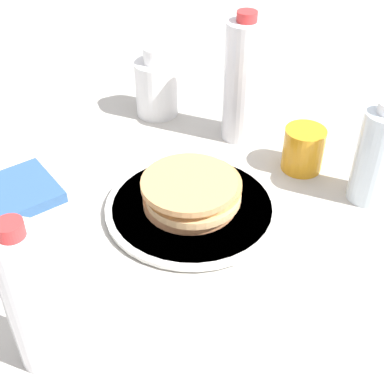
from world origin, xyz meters
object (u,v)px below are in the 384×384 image
(pancake_stack, at_px, (192,192))
(water_bottle_near, at_px, (243,81))
(cream_jug, at_px, (156,86))
(water_bottle_mid, at_px, (31,300))
(water_bottle_far, at_px, (376,156))
(plate, at_px, (192,207))
(juice_glass, at_px, (303,149))

(pancake_stack, bearing_deg, water_bottle_near, -149.84)
(cream_jug, distance_m, water_bottle_mid, 0.62)
(pancake_stack, relative_size, cream_jug, 1.15)
(pancake_stack, distance_m, water_bottle_far, 0.31)
(water_bottle_mid, bearing_deg, cream_jug, -137.76)
(plate, relative_size, water_bottle_near, 1.15)
(water_bottle_near, bearing_deg, cream_jug, -65.43)
(cream_jug, xyz_separation_m, water_bottle_mid, (0.46, 0.42, 0.04))
(water_bottle_near, relative_size, water_bottle_mid, 1.12)
(plate, height_order, pancake_stack, pancake_stack)
(plate, distance_m, water_bottle_far, 0.32)
(cream_jug, xyz_separation_m, water_bottle_far, (-0.13, 0.46, 0.02))
(juice_glass, xyz_separation_m, water_bottle_near, (0.02, -0.15, 0.08))
(juice_glass, bearing_deg, pancake_stack, -6.66)
(pancake_stack, height_order, water_bottle_near, water_bottle_near)
(plate, height_order, water_bottle_mid, water_bottle_mid)
(water_bottle_near, bearing_deg, water_bottle_far, 99.01)
(juice_glass, height_order, water_bottle_near, water_bottle_near)
(plate, height_order, water_bottle_far, water_bottle_far)
(pancake_stack, bearing_deg, juice_glass, 173.34)
(pancake_stack, distance_m, juice_glass, 0.24)
(plate, distance_m, water_bottle_mid, 0.35)
(plate, distance_m, pancake_stack, 0.03)
(pancake_stack, relative_size, water_bottle_mid, 0.76)
(juice_glass, xyz_separation_m, cream_jug, (0.10, -0.33, 0.02))
(water_bottle_near, bearing_deg, juice_glass, 96.40)
(cream_jug, relative_size, water_bottle_far, 0.81)
(juice_glass, relative_size, water_bottle_far, 0.44)
(juice_glass, distance_m, water_bottle_mid, 0.57)
(plate, bearing_deg, water_bottle_mid, 19.26)
(plate, xyz_separation_m, water_bottle_mid, (0.32, 0.11, 0.10))
(pancake_stack, height_order, cream_jug, cream_jug)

